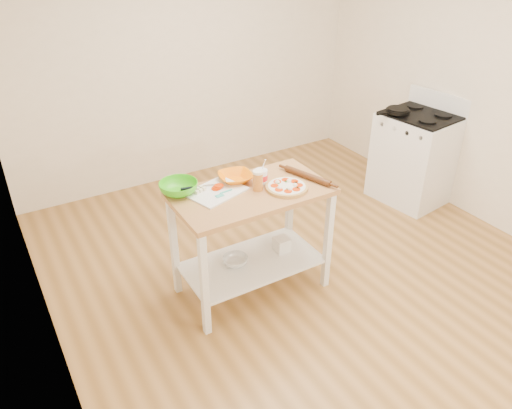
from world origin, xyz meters
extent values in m
cube|color=#A8783E|center=(0.00, 0.00, -0.01)|extent=(4.00, 4.50, 0.02)
cube|color=#F7E8CF|center=(0.00, 2.26, 1.35)|extent=(4.00, 0.02, 2.70)
cube|color=#F7E8CF|center=(-2.01, 0.00, 1.35)|extent=(0.02, 4.50, 2.70)
cube|color=#F7E8CF|center=(2.01, 0.00, 1.35)|extent=(0.02, 4.50, 2.70)
cube|color=#B47F49|center=(-0.51, 0.05, 0.88)|extent=(1.16, 0.63, 0.04)
cube|color=white|center=(-0.51, 0.05, 0.25)|extent=(1.08, 0.57, 0.02)
cube|color=white|center=(-1.05, -0.22, 0.43)|extent=(0.05, 0.05, 0.86)
cube|color=white|center=(-1.04, 0.32, 0.43)|extent=(0.05, 0.05, 0.86)
cube|color=white|center=(0.02, -0.22, 0.43)|extent=(0.05, 0.05, 0.86)
cube|color=white|center=(0.02, 0.32, 0.43)|extent=(0.05, 0.05, 0.86)
cube|color=white|center=(1.69, 0.49, 0.46)|extent=(0.68, 0.77, 0.92)
cube|color=black|center=(1.69, 0.49, 0.93)|extent=(0.64, 0.73, 0.02)
cube|color=white|center=(1.97, 0.53, 1.02)|extent=(0.12, 0.70, 0.18)
cylinder|color=black|center=(1.50, 0.62, 0.98)|extent=(0.23, 0.23, 0.03)
cube|color=black|center=(1.32, 0.64, 0.98)|extent=(0.15, 0.04, 0.02)
cylinder|color=tan|center=(-0.27, -0.06, 0.91)|extent=(0.31, 0.31, 0.02)
cylinder|color=tan|center=(-0.27, -0.06, 0.92)|extent=(0.31, 0.31, 0.01)
cylinder|color=white|center=(-0.27, -0.06, 0.92)|extent=(0.28, 0.28, 0.01)
cylinder|color=red|center=(-0.19, -0.03, 0.93)|extent=(0.06, 0.06, 0.01)
cylinder|color=red|center=(-0.23, 0.02, 0.93)|extent=(0.06, 0.06, 0.01)
cylinder|color=red|center=(-0.30, 0.03, 0.93)|extent=(0.06, 0.06, 0.01)
cylinder|color=red|center=(-0.35, -0.01, 0.93)|extent=(0.06, 0.06, 0.01)
cylinder|color=red|center=(-0.36, -0.08, 0.93)|extent=(0.06, 0.06, 0.01)
cylinder|color=red|center=(-0.31, -0.14, 0.93)|extent=(0.06, 0.06, 0.01)
cylinder|color=red|center=(-0.25, -0.14, 0.93)|extent=(0.06, 0.06, 0.01)
cylinder|color=red|center=(-0.19, -0.10, 0.93)|extent=(0.06, 0.06, 0.01)
sphere|color=white|center=(-0.22, -0.01, 0.93)|extent=(0.04, 0.04, 0.04)
sphere|color=white|center=(-0.31, 0.02, 0.93)|extent=(0.04, 0.04, 0.04)
sphere|color=white|center=(-0.34, -0.06, 0.93)|extent=(0.04, 0.04, 0.04)
sphere|color=white|center=(-0.28, -0.12, 0.93)|extent=(0.04, 0.04, 0.04)
sphere|color=white|center=(-0.22, -0.09, 0.93)|extent=(0.04, 0.04, 0.04)
sphere|color=white|center=(-0.22, -0.01, 0.93)|extent=(0.04, 0.04, 0.04)
sphere|color=white|center=(-0.31, 0.02, 0.93)|extent=(0.04, 0.04, 0.04)
plane|color=#235B14|center=(-0.19, -0.05, 0.93)|extent=(0.03, 0.03, 0.00)
plane|color=#235B14|center=(-0.24, 0.00, 0.93)|extent=(0.04, 0.04, 0.00)
plane|color=#235B14|center=(-0.31, 0.01, 0.93)|extent=(0.04, 0.04, 0.00)
plane|color=#235B14|center=(-0.34, -0.06, 0.93)|extent=(0.03, 0.03, 0.00)
plane|color=#235B14|center=(-0.30, -0.11, 0.93)|extent=(0.04, 0.04, 0.00)
plane|color=#235B14|center=(-0.23, -0.13, 0.93)|extent=(0.04, 0.04, 0.00)
plane|color=#235B14|center=(-0.19, -0.05, 0.93)|extent=(0.03, 0.03, 0.00)
cube|color=white|center=(-0.74, 0.16, 0.91)|extent=(0.47, 0.41, 0.01)
cube|color=#F4EACC|center=(-0.88, 0.19, 0.92)|extent=(0.03, 0.03, 0.02)
cube|color=#F4EACC|center=(-0.84, 0.20, 0.92)|extent=(0.03, 0.03, 0.02)
cube|color=#F4EACC|center=(-0.81, 0.21, 0.92)|extent=(0.03, 0.03, 0.02)
cube|color=#F4EACC|center=(-0.89, 0.23, 0.92)|extent=(0.03, 0.03, 0.02)
cube|color=#F4EACC|center=(-0.85, 0.24, 0.92)|extent=(0.03, 0.03, 0.02)
cube|color=#F4EACC|center=(-0.82, 0.25, 0.92)|extent=(0.03, 0.03, 0.02)
cylinder|color=red|center=(-0.73, 0.19, 0.92)|extent=(0.07, 0.07, 0.01)
cylinder|color=red|center=(-0.71, 0.19, 0.92)|extent=(0.07, 0.07, 0.01)
cylinder|color=red|center=(-0.70, 0.19, 0.93)|extent=(0.07, 0.07, 0.01)
cube|color=#3CBFAF|center=(-0.76, 0.08, 0.92)|extent=(0.06, 0.04, 0.01)
cylinder|color=#3CBFAF|center=(-0.69, 0.11, 0.92)|extent=(0.10, 0.02, 0.01)
cube|color=silver|center=(-0.78, 0.27, 0.91)|extent=(0.18, 0.07, 0.00)
cube|color=black|center=(-0.91, 0.29, 0.92)|extent=(0.10, 0.05, 0.01)
imported|color=orange|center=(-0.54, 0.24, 0.93)|extent=(0.29, 0.29, 0.06)
imported|color=#3DC415|center=(-0.98, 0.29, 0.94)|extent=(0.31, 0.31, 0.09)
cylinder|color=#C5742A|center=(-0.46, 0.04, 0.97)|extent=(0.07, 0.07, 0.13)
cylinder|color=white|center=(-0.46, 0.04, 1.04)|extent=(0.08, 0.08, 0.02)
cylinder|color=white|center=(-0.39, 0.11, 0.96)|extent=(0.10, 0.10, 0.12)
cylinder|color=red|center=(-0.39, 0.11, 0.96)|extent=(0.10, 0.10, 0.04)
cylinder|color=silver|center=(-0.37, 0.11, 1.05)|extent=(0.01, 0.06, 0.12)
cylinder|color=#512B12|center=(-0.05, 0.00, 0.92)|extent=(0.17, 0.41, 0.05)
imported|color=silver|center=(-0.64, 0.09, 0.29)|extent=(0.26, 0.26, 0.06)
cube|color=white|center=(-0.22, 0.06, 0.32)|extent=(0.12, 0.12, 0.11)
camera|label=1|loc=(-2.11, -2.72, 2.64)|focal=35.00mm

